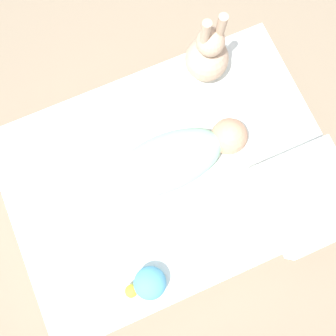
{
  "coord_description": "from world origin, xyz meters",
  "views": [
    {
      "loc": [
        0.09,
        0.2,
        1.45
      ],
      "look_at": [
        0.0,
        -0.01,
        0.28
      ],
      "focal_mm": 35.0,
      "sensor_mm": 36.0,
      "label": 1
    }
  ],
  "objects_px": {
    "pillow": "(306,196)",
    "bunny_plush": "(208,56)",
    "turtle_plush": "(149,284)",
    "swaddled_baby": "(176,159)"
  },
  "relations": [
    {
      "from": "turtle_plush",
      "to": "swaddled_baby",
      "type": "bearing_deg",
      "value": -125.63
    },
    {
      "from": "swaddled_baby",
      "to": "turtle_plush",
      "type": "xyz_separation_m",
      "value": [
        0.26,
        0.36,
        -0.04
      ]
    },
    {
      "from": "swaddled_baby",
      "to": "bunny_plush",
      "type": "xyz_separation_m",
      "value": [
        -0.26,
        -0.31,
        0.03
      ]
    },
    {
      "from": "pillow",
      "to": "bunny_plush",
      "type": "xyz_separation_m",
      "value": [
        0.12,
        -0.62,
        0.06
      ]
    },
    {
      "from": "pillow",
      "to": "turtle_plush",
      "type": "height_order",
      "value": "pillow"
    },
    {
      "from": "pillow",
      "to": "turtle_plush",
      "type": "bearing_deg",
      "value": 4.59
    },
    {
      "from": "pillow",
      "to": "bunny_plush",
      "type": "relative_size",
      "value": 1.07
    },
    {
      "from": "pillow",
      "to": "turtle_plush",
      "type": "distance_m",
      "value": 0.64
    },
    {
      "from": "bunny_plush",
      "to": "turtle_plush",
      "type": "xyz_separation_m",
      "value": [
        0.52,
        0.67,
        -0.07
      ]
    },
    {
      "from": "swaddled_baby",
      "to": "turtle_plush",
      "type": "bearing_deg",
      "value": -126.01
    }
  ]
}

